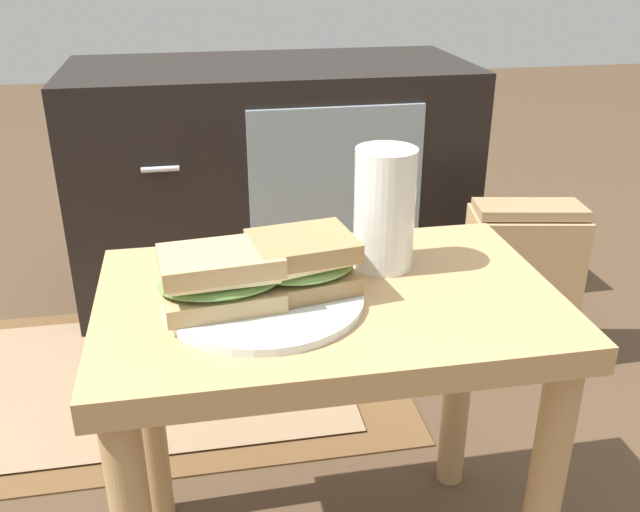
% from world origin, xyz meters
% --- Properties ---
extents(side_table, '(0.56, 0.36, 0.46)m').
position_xyz_m(side_table, '(0.00, 0.00, 0.37)').
color(side_table, tan).
rests_on(side_table, ground).
extents(tv_cabinet, '(0.96, 0.46, 0.58)m').
position_xyz_m(tv_cabinet, '(0.04, 0.95, 0.29)').
color(tv_cabinet, black).
rests_on(tv_cabinet, ground).
extents(area_rug, '(1.29, 0.63, 0.01)m').
position_xyz_m(area_rug, '(-0.40, 0.54, 0.00)').
color(area_rug, brown).
rests_on(area_rug, ground).
extents(plate, '(0.24, 0.24, 0.01)m').
position_xyz_m(plate, '(-0.08, -0.01, 0.47)').
color(plate, silver).
rests_on(plate, side_table).
extents(sandwich_front, '(0.15, 0.11, 0.07)m').
position_xyz_m(sandwich_front, '(-0.13, -0.02, 0.50)').
color(sandwich_front, tan).
rests_on(sandwich_front, plate).
extents(sandwich_back, '(0.15, 0.13, 0.07)m').
position_xyz_m(sandwich_back, '(-0.03, -0.00, 0.50)').
color(sandwich_back, '#9E7A4C').
rests_on(sandwich_back, plate).
extents(beer_glass, '(0.08, 0.08, 0.16)m').
position_xyz_m(beer_glass, '(0.09, 0.06, 0.54)').
color(beer_glass, silver).
rests_on(beer_glass, side_table).
extents(paper_bag, '(0.25, 0.17, 0.36)m').
position_xyz_m(paper_bag, '(0.52, 0.49, 0.18)').
color(paper_bag, tan).
rests_on(paper_bag, ground).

